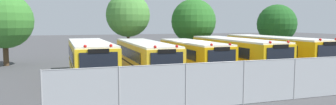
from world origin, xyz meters
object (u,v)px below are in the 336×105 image
school_bus_0 (90,58)px  tree_3 (277,23)px  school_bus_2 (193,55)px  traffic_cone (252,90)px  school_bus_3 (235,53)px  tree_0 (4,21)px  school_bus_1 (144,56)px  tree_1 (129,14)px  tree_2 (193,21)px  school_bus_4 (274,51)px

school_bus_0 → tree_3: 22.99m
school_bus_2 → traffic_cone: size_ratio=14.18×
school_bus_2 → school_bus_3: size_ratio=0.82×
tree_3 → school_bus_3: bearing=-142.9°
tree_0 → traffic_cone: bearing=-49.9°
tree_3 → tree_0: bearing=177.7°
school_bus_1 → tree_0: bearing=-38.5°
tree_0 → traffic_cone: tree_0 is taller
tree_3 → traffic_cone: (-13.97, -15.76, -3.51)m
school_bus_1 → tree_1: (0.56, 8.25, 3.35)m
school_bus_2 → tree_2: 9.89m
school_bus_1 → tree_0: 13.84m
tree_3 → traffic_cone: 21.35m
traffic_cone → school_bus_3: bearing=64.7°
school_bus_0 → tree_3: tree_3 is taller
traffic_cone → school_bus_4: bearing=46.5°
school_bus_2 → traffic_cone: (-0.22, -8.23, -1.01)m
school_bus_1 → school_bus_0: bearing=4.2°
school_bus_0 → school_bus_3: bearing=179.1°
school_bus_2 → traffic_cone: 8.29m
traffic_cone → tree_1: bearing=100.5°
school_bus_3 → school_bus_4: bearing=179.4°
tree_2 → tree_3: (10.00, -1.23, -0.15)m
school_bus_2 → tree_2: tree_2 is taller
school_bus_4 → tree_1: (-10.71, 8.56, 3.22)m
school_bus_3 → tree_2: (0.14, 8.89, 2.57)m
school_bus_1 → tree_3: tree_3 is taller
school_bus_1 → tree_0: tree_0 is taller
school_bus_1 → school_bus_3: bearing=178.5°
school_bus_1 → tree_2: bearing=-131.0°
school_bus_1 → traffic_cone: size_ratio=16.66×
school_bus_3 → tree_0: (-18.04, 8.78, 2.55)m
school_bus_0 → tree_0: 11.32m
school_bus_4 → tree_0: (-21.84, 8.84, 2.50)m
school_bus_4 → tree_0: 23.70m
tree_0 → school_bus_1: bearing=-38.9°
school_bus_3 → tree_1: bearing=-50.6°
school_bus_0 → tree_0: bearing=-53.9°
school_bus_0 → school_bus_4: (15.20, -0.04, 0.06)m
school_bus_3 → school_bus_4: (3.80, -0.06, 0.05)m
school_bus_3 → tree_1: (-6.91, 8.50, 3.27)m
school_bus_0 → school_bus_3: size_ratio=0.89×
tree_2 → traffic_cone: bearing=-103.2°
school_bus_4 → traffic_cone: bearing=45.6°
school_bus_2 → tree_3: bearing=-151.6°
school_bus_2 → tree_0: (-14.43, 8.65, 2.64)m
tree_0 → tree_1: (11.14, -0.28, 0.72)m
tree_1 → tree_0: bearing=178.5°
school_bus_1 → tree_2: size_ratio=1.71×
school_bus_2 → tree_3: 15.87m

